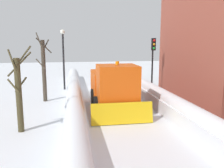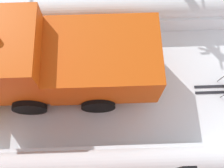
{
  "view_description": "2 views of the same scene",
  "coord_description": "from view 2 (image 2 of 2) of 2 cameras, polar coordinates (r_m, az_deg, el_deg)",
  "views": [
    {
      "loc": [
        2.78,
        20.38,
        4.15
      ],
      "look_at": [
        0.11,
        4.53,
        1.29
      ],
      "focal_mm": 37.79,
      "sensor_mm": 36.0,
      "label": 1
    },
    {
      "loc": [
        -3.3,
        4.78,
        9.0
      ],
      "look_at": [
        -0.42,
        4.68,
        1.35
      ],
      "focal_mm": 43.81,
      "sensor_mm": 36.0,
      "label": 2
    }
  ],
  "objects": [
    {
      "name": "plow_truck",
      "position": [
        8.49,
        -10.9,
        4.73
      ],
      "size": [
        3.2,
        5.98,
        3.12
      ],
      "color": "#DB510F",
      "rests_on": "ground"
    }
  ]
}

